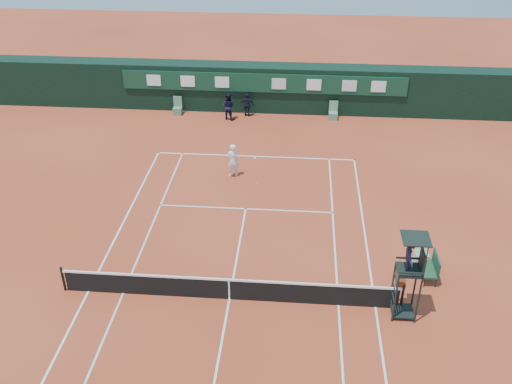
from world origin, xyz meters
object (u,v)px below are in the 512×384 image
Objects in this scene: umpire_chair at (410,261)px; player at (233,160)px; tennis_net at (229,289)px; player_bench at (432,266)px; cooler at (421,259)px.

player is (-7.37, 9.88, -1.54)m from umpire_chair.
tennis_net is 10.75× the size of player_bench.
player is at bearing 141.01° from cooler.
umpire_chair is 2.85× the size of player_bench.
player reaches higher than player_bench.
cooler is (1.16, 2.98, -2.13)m from umpire_chair.
player is (-8.52, 6.90, 0.59)m from cooler.
player_bench is 11.68m from player.
tennis_net reaches higher than cooler.
cooler is 10.98m from player.
tennis_net is 6.69m from umpire_chair.
umpire_chair is at bearing -111.18° from cooler.
tennis_net is at bearing 177.30° from umpire_chair.
tennis_net is 3.77× the size of umpire_chair.
tennis_net is 7.05× the size of player.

